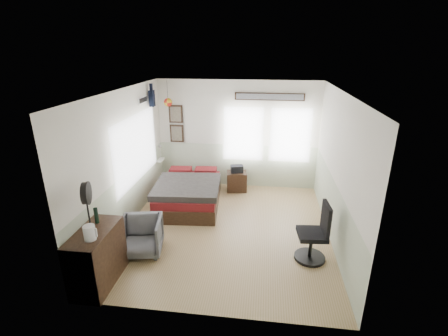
% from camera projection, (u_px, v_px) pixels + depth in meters
% --- Properties ---
extents(ground_plane, '(4.00, 4.50, 0.01)m').
position_uv_depth(ground_plane, '(226.00, 229.00, 6.49)').
color(ground_plane, '#997A49').
extents(room_shell, '(4.02, 4.52, 2.71)m').
position_uv_depth(room_shell, '(224.00, 149.00, 6.11)').
color(room_shell, silver).
rests_on(room_shell, ground_plane).
extents(wall_decor, '(3.55, 1.32, 1.44)m').
position_uv_depth(wall_decor, '(191.00, 106.00, 7.71)').
color(wall_decor, black).
rests_on(wall_decor, room_shell).
extents(bed, '(1.50, 2.01, 0.61)m').
position_uv_depth(bed, '(189.00, 193.00, 7.39)').
color(bed, black).
rests_on(bed, ground_plane).
extents(dresser, '(0.48, 1.00, 0.90)m').
position_uv_depth(dresser, '(97.00, 257.00, 4.88)').
color(dresser, black).
rests_on(dresser, ground_plane).
extents(armchair, '(0.81, 0.82, 0.64)m').
position_uv_depth(armchair, '(141.00, 236.00, 5.65)').
color(armchair, '#555661').
rests_on(armchair, ground_plane).
extents(nightstand, '(0.54, 0.45, 0.49)m').
position_uv_depth(nightstand, '(237.00, 181.00, 8.17)').
color(nightstand, black).
rests_on(nightstand, ground_plane).
extents(task_chair, '(0.52, 0.52, 1.05)m').
position_uv_depth(task_chair, '(315.00, 237.00, 5.43)').
color(task_chair, black).
rests_on(task_chair, ground_plane).
extents(kettle, '(0.19, 0.16, 0.22)m').
position_uv_depth(kettle, '(90.00, 233.00, 4.48)').
color(kettle, silver).
rests_on(kettle, dresser).
extents(bottle, '(0.06, 0.06, 0.25)m').
position_uv_depth(bottle, '(96.00, 216.00, 4.90)').
color(bottle, black).
rests_on(bottle, dresser).
extents(stand_fan, '(0.17, 0.32, 0.80)m').
position_uv_depth(stand_fan, '(86.00, 194.00, 4.45)').
color(stand_fan, black).
rests_on(stand_fan, dresser).
extents(black_bag, '(0.34, 0.26, 0.18)m').
position_uv_depth(black_bag, '(237.00, 169.00, 8.06)').
color(black_bag, black).
rests_on(black_bag, nightstand).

